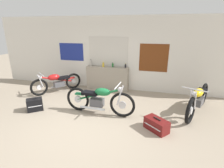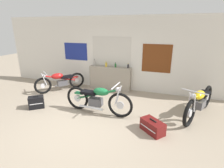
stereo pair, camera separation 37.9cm
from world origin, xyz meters
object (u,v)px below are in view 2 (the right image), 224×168
(bottle_left_center, at_px, (106,64))
(motorcycle_green, at_px, (98,99))
(bottle_right_center, at_px, (128,66))
(motorcycle_yellow, at_px, (199,102))
(hard_case_black, at_px, (36,102))
(hard_case_darkred, at_px, (153,126))
(bottle_center, at_px, (115,65))
(motorcycle_red, at_px, (60,81))
(bottle_leftmost, at_px, (94,63))

(bottle_left_center, distance_m, motorcycle_green, 2.18)
(bottle_right_center, relative_size, motorcycle_yellow, 0.08)
(bottle_left_center, relative_size, hard_case_black, 0.40)
(hard_case_darkred, bearing_deg, bottle_right_center, 116.27)
(bottle_left_center, height_order, motorcycle_green, bottle_left_center)
(bottle_center, height_order, motorcycle_red, bottle_center)
(bottle_leftmost, distance_m, motorcycle_red, 1.51)
(bottle_left_center, relative_size, motorcycle_red, 0.13)
(hard_case_black, bearing_deg, hard_case_darkred, -2.60)
(motorcycle_yellow, bearing_deg, bottle_center, 155.41)
(bottle_right_center, height_order, hard_case_black, bottle_right_center)
(motorcycle_yellow, bearing_deg, motorcycle_red, 174.13)
(motorcycle_yellow, bearing_deg, hard_case_black, -166.96)
(motorcycle_red, height_order, hard_case_black, motorcycle_red)
(motorcycle_green, bearing_deg, hard_case_darkred, -16.43)
(bottle_left_center, height_order, hard_case_darkred, bottle_left_center)
(bottle_left_center, xyz_separation_m, bottle_right_center, (0.86, 0.07, -0.01))
(bottle_left_center, xyz_separation_m, hard_case_black, (-1.41, -2.35, -0.82))
(motorcycle_red, bearing_deg, bottle_left_center, 25.66)
(motorcycle_green, relative_size, motorcycle_yellow, 1.03)
(motorcycle_green, bearing_deg, hard_case_black, -170.68)
(bottle_leftmost, height_order, motorcycle_green, bottle_leftmost)
(bottle_leftmost, distance_m, hard_case_darkred, 3.82)
(motorcycle_red, xyz_separation_m, motorcycle_yellow, (4.86, -0.50, 0.04))
(bottle_right_center, bearing_deg, hard_case_black, -133.10)
(bottle_center, distance_m, motorcycle_red, 2.23)
(motorcycle_green, height_order, hard_case_darkred, motorcycle_green)
(bottle_center, bearing_deg, hard_case_black, -126.62)
(bottle_left_center, height_order, motorcycle_yellow, bottle_left_center)
(hard_case_darkred, bearing_deg, motorcycle_yellow, 48.25)
(bottle_left_center, bearing_deg, hard_case_black, -120.92)
(motorcycle_yellow, height_order, hard_case_black, motorcycle_yellow)
(hard_case_black, bearing_deg, bottle_right_center, 46.90)
(hard_case_black, bearing_deg, bottle_left_center, 59.08)
(bottle_left_center, distance_m, bottle_right_center, 0.86)
(bottle_center, bearing_deg, bottle_left_center, -173.83)
(bottle_center, xyz_separation_m, bottle_right_center, (0.49, 0.03, -0.01))
(motorcycle_red, bearing_deg, bottle_center, 22.35)
(bottle_leftmost, height_order, hard_case_black, bottle_leftmost)
(motorcycle_green, distance_m, motorcycle_yellow, 2.83)
(bottle_leftmost, relative_size, bottle_center, 1.40)
(bottle_left_center, relative_size, motorcycle_green, 0.10)
(bottle_right_center, height_order, motorcycle_green, bottle_right_center)
(bottle_right_center, distance_m, hard_case_darkred, 3.01)
(motorcycle_yellow, height_order, hard_case_darkred, motorcycle_yellow)
(bottle_leftmost, relative_size, motorcycle_yellow, 0.13)
(motorcycle_yellow, bearing_deg, hard_case_darkred, -131.75)
(bottle_center, relative_size, motorcycle_yellow, 0.09)
(bottle_left_center, xyz_separation_m, motorcycle_green, (0.52, -2.04, -0.56))
(bottle_right_center, height_order, motorcycle_red, bottle_right_center)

